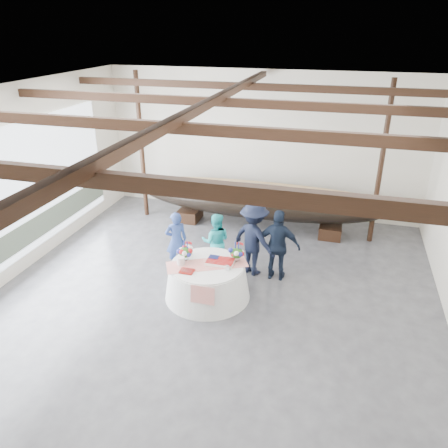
# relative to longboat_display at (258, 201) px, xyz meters

# --- Properties ---
(floor) EXTENTS (10.00, 12.00, 0.01)m
(floor) POSITION_rel_longboat_display_xyz_m (-0.19, -4.67, -0.87)
(floor) COLOR #3D3D42
(floor) RESTS_ON ground
(wall_back) EXTENTS (10.00, 0.02, 4.50)m
(wall_back) POSITION_rel_longboat_display_xyz_m (-0.19, 1.33, 1.38)
(wall_back) COLOR silver
(wall_back) RESTS_ON ground
(ceiling) EXTENTS (10.00, 12.00, 0.01)m
(ceiling) POSITION_rel_longboat_display_xyz_m (-0.19, -4.67, 3.63)
(ceiling) COLOR white
(ceiling) RESTS_ON wall_back
(pavilion_structure) EXTENTS (9.80, 11.76, 4.50)m
(pavilion_structure) POSITION_rel_longboat_display_xyz_m (-0.19, -3.87, 3.13)
(pavilion_structure) COLOR black
(pavilion_structure) RESTS_ON ground
(open_bay) EXTENTS (0.03, 7.00, 3.20)m
(open_bay) POSITION_rel_longboat_display_xyz_m (-5.14, -3.67, 0.95)
(open_bay) COLOR silver
(open_bay) RESTS_ON ground
(longboat_display) EXTENTS (7.30, 1.46, 1.37)m
(longboat_display) POSITION_rel_longboat_display_xyz_m (0.00, 0.00, 0.00)
(longboat_display) COLOR black
(longboat_display) RESTS_ON ground
(banquet_table) EXTENTS (1.94, 1.94, 0.83)m
(banquet_table) POSITION_rel_longboat_display_xyz_m (-0.34, -3.95, -0.46)
(banquet_table) COLOR white
(banquet_table) RESTS_ON ground
(tabletop_items) EXTENTS (1.85, 1.29, 0.40)m
(tabletop_items) POSITION_rel_longboat_display_xyz_m (-0.35, -3.80, 0.11)
(tabletop_items) COLOR red
(tabletop_items) RESTS_ON banquet_table
(guest_woman_blue) EXTENTS (0.66, 0.61, 1.52)m
(guest_woman_blue) POSITION_rel_longboat_display_xyz_m (-1.49, -2.89, -0.11)
(guest_woman_blue) COLOR navy
(guest_woman_blue) RESTS_ON ground
(guest_woman_teal) EXTENTS (0.83, 0.70, 1.49)m
(guest_woman_teal) POSITION_rel_longboat_display_xyz_m (-0.52, -2.66, -0.13)
(guest_woman_teal) COLOR #23B2B5
(guest_woman_teal) RESTS_ON ground
(guest_man_left) EXTENTS (1.41, 1.19, 1.89)m
(guest_man_left) POSITION_rel_longboat_display_xyz_m (0.44, -2.63, 0.07)
(guest_man_left) COLOR black
(guest_man_left) RESTS_ON ground
(guest_man_right) EXTENTS (1.07, 0.48, 1.80)m
(guest_man_right) POSITION_rel_longboat_display_xyz_m (1.05, -2.74, 0.03)
(guest_man_right) COLOR black
(guest_man_right) RESTS_ON ground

